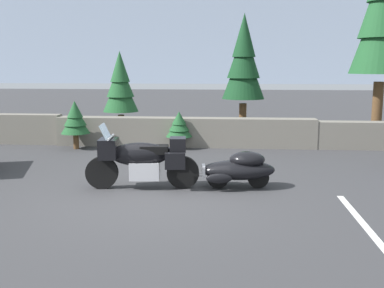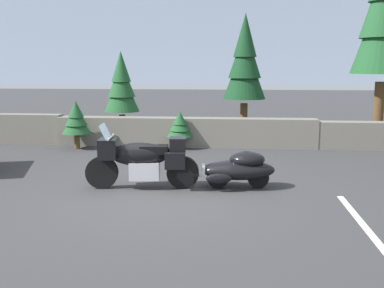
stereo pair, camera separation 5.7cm
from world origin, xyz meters
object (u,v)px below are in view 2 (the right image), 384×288
pine_tree_secondary (245,61)px  car_shaped_trailer (239,168)px  touring_motorcycle (142,158)px  pine_tree_far_right (121,85)px

pine_tree_secondary → car_shaped_trailer: bearing=-92.1°
touring_motorcycle → car_shaped_trailer: (1.96, 0.19, -0.21)m
pine_tree_far_right → pine_tree_secondary: bearing=8.9°
car_shaped_trailer → pine_tree_far_right: size_ratio=0.75×
pine_tree_secondary → pine_tree_far_right: size_ratio=1.42×
car_shaped_trailer → pine_tree_secondary: bearing=87.9°
pine_tree_secondary → pine_tree_far_right: 4.20m
touring_motorcycle → pine_tree_far_right: bearing=107.2°
touring_motorcycle → pine_tree_far_right: pine_tree_far_right is taller
touring_motorcycle → pine_tree_far_right: 6.45m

